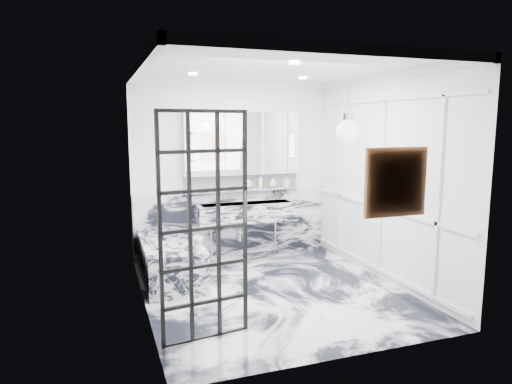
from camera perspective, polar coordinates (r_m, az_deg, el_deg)
name	(u,v)px	position (r m, az deg, el deg)	size (l,w,h in m)	color
floor	(273,291)	(6.02, 2.10, -12.22)	(3.60, 3.60, 0.00)	silver
ceiling	(274,67)	(5.66, 2.26, 15.31)	(3.60, 3.60, 0.00)	white
wall_back	(233,169)	(7.37, -2.95, 2.84)	(3.60, 3.60, 0.00)	white
wall_front	(348,208)	(4.07, 11.48, -2.02)	(3.60, 3.60, 0.00)	white
wall_left	(141,189)	(5.31, -14.12, 0.34)	(3.60, 3.60, 0.00)	white
wall_right	(383,178)	(6.43, 15.58, 1.69)	(3.60, 3.60, 0.00)	white
marble_clad_back	(233,223)	(7.48, -2.84, -3.87)	(3.18, 0.05, 1.05)	silver
marble_clad_left	(143,194)	(5.32, -13.94, -0.29)	(0.02, 3.56, 2.68)	silver
panel_molding	(381,185)	(6.43, 15.40, 0.80)	(0.03, 3.40, 2.30)	white
soap_bottle_a	(260,181)	(7.44, 0.55, 1.37)	(0.09, 0.09, 0.22)	#8C5919
soap_bottle_b	(286,181)	(7.61, 3.76, 1.34)	(0.08, 0.08, 0.18)	#4C4C51
soap_bottle_c	(273,182)	(7.52, 2.11, 1.21)	(0.13, 0.13, 0.16)	silver
face_pot	(248,184)	(7.38, -1.04, 1.01)	(0.15, 0.15, 0.15)	white
amber_bottle	(265,185)	(7.47, 1.09, 0.92)	(0.04, 0.04, 0.10)	#8C5919
flower_vase	(197,250)	(5.63, -7.37, -7.21)	(0.07, 0.07, 0.12)	silver
crittall_door	(204,228)	(4.47, -6.46, -4.55)	(0.88, 0.04, 2.25)	black
artwork	(396,182)	(4.35, 17.08, 1.19)	(0.54, 0.05, 0.54)	#BB4113
pendant_light	(348,131)	(4.50, 11.40, 7.44)	(0.22, 0.22, 0.22)	white
trough_sink	(246,212)	(7.28, -1.23, -2.56)	(1.60, 0.45, 0.30)	silver
ledge	(243,190)	(7.37, -1.64, 0.27)	(1.90, 0.14, 0.04)	silver
subway_tile	(242,181)	(7.41, -1.79, 1.36)	(1.90, 0.03, 0.23)	white
mirror_cabinet	(243,143)	(7.31, -1.67, 6.10)	(1.90, 0.16, 1.00)	white
sconce_left	(193,147)	(7.01, -7.86, 5.59)	(0.07, 0.07, 0.40)	white
sconce_right	(292,145)	(7.51, 4.55, 5.84)	(0.07, 0.07, 0.40)	white
bathtub	(170,260)	(6.47, -10.71, -8.30)	(0.75, 1.65, 0.55)	silver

